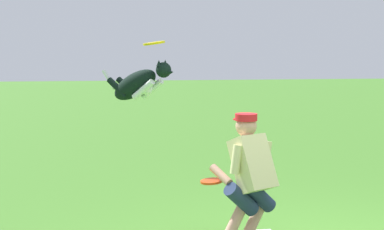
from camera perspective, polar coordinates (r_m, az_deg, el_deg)
The scene contains 4 objects.
person at distance 6.36m, azimuth 5.18°, elevation -5.28°, with size 0.71×0.54×1.29m.
dog at distance 7.22m, azimuth -4.79°, elevation 2.77°, with size 0.80×0.78×0.54m.
frisbee_flying at distance 7.08m, azimuth -3.39°, elevation 6.40°, with size 0.24×0.24×0.02m, color yellow.
frisbee_held at distance 6.44m, azimuth 1.75°, elevation -5.91°, with size 0.22×0.22×0.02m, color #ED4516.
Camera 1 is at (2.00, 5.42, 1.97)m, focal length 59.97 mm.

